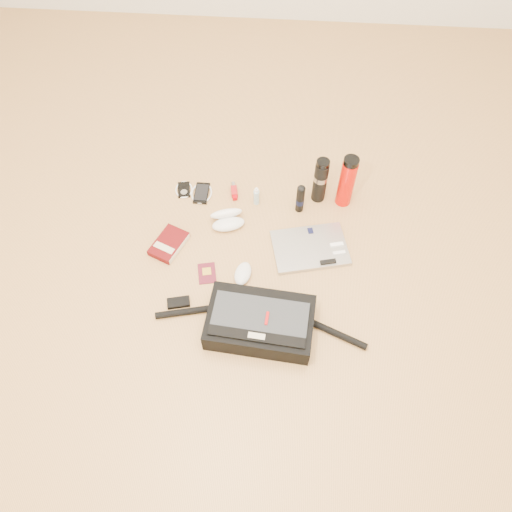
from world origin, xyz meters
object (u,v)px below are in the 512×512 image
Objects in this scene: book at (169,244)px; thermos_black at (320,180)px; messenger_bag at (259,322)px; thermos_red at (347,182)px; laptop at (310,248)px.

book is 0.76m from thermos_black.
messenger_bag is 4.19× the size of book.
messenger_bag is 3.06× the size of thermos_red.
thermos_red is (0.80, 0.32, 0.13)m from book.
laptop is at bearing 25.99° from book.
book is 0.73× the size of thermos_red.
thermos_red is at bearing -6.33° from thermos_black.
messenger_bag is 2.35× the size of laptop.
thermos_red reaches higher than laptop.
messenger_bag reaches higher than book.
laptop is at bearing 68.49° from messenger_bag.
messenger_bag is 3.50× the size of thermos_black.
thermos_red reaches higher than messenger_bag.
messenger_bag is 0.79m from thermos_red.
messenger_bag is at bearing -108.18° from thermos_black.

